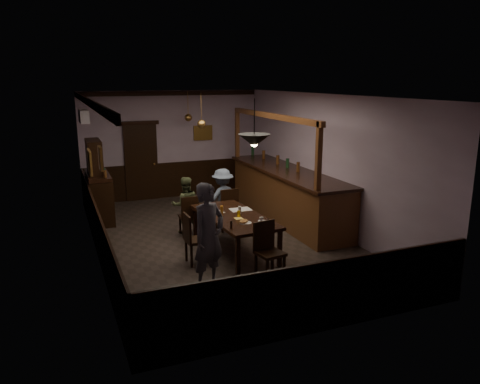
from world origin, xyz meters
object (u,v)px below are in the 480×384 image
person_standing (209,236)px  coffee_cup (261,219)px  soda_can (239,214)px  chair_far_right (228,207)px  person_seated_left (185,205)px  pendant_iron (254,140)px  dining_table (234,218)px  chair_near (267,247)px  chair_side (193,237)px  person_seated_right (223,198)px  pendant_brass_far (188,118)px  pendant_brass_mid (201,124)px  sideboard (98,189)px  chair_far_left (189,214)px  bar_counter (287,193)px

person_standing → coffee_cup: bearing=2.4°
person_standing → soda_can: 1.56m
soda_can → chair_far_right: bearing=77.9°
person_seated_left → coffee_cup: bearing=119.0°
soda_can → pendant_iron: size_ratio=0.15×
dining_table → chair_near: size_ratio=2.32×
chair_side → person_seated_right: size_ratio=0.70×
pendant_iron → pendant_brass_far: 4.91m
chair_side → person_standing: size_ratio=0.54×
chair_side → pendant_brass_mid: bearing=-22.5°
chair_near → pendant_brass_far: bearing=78.4°
chair_near → soda_can: chair_near is taller
chair_side → pendant_brass_far: 4.87m
person_seated_right → pendant_brass_mid: (-0.25, 0.70, 1.62)m
coffee_cup → sideboard: 4.53m
pendant_brass_far → coffee_cup: bearing=-89.5°
pendant_brass_far → soda_can: bearing=-93.2°
person_seated_left → pendant_iron: pendant_iron is taller
person_seated_right → pendant_brass_mid: size_ratio=1.67×
chair_far_left → chair_side: bearing=78.5°
pendant_brass_far → chair_far_right: bearing=-88.5°
pendant_brass_far → chair_far_left: bearing=-106.2°
pendant_iron → dining_table: bearing=94.4°
soda_can → pendant_iron: bearing=-88.4°
coffee_cup → sideboard: sideboard is taller
dining_table → person_seated_left: 1.62m
chair_far_right → pendant_iron: bearing=79.3°
dining_table → chair_far_left: 1.37m
chair_far_right → pendant_iron: pendant_iron is taller
chair_far_left → pendant_iron: size_ratio=1.11×
bar_counter → pendant_iron: pendant_iron is taller
chair_far_left → person_seated_left: person_seated_left is taller
coffee_cup → bar_counter: bar_counter is taller
person_seated_left → dining_table: bearing=116.6°
soda_can → pendant_iron: (0.02, -0.67, 1.49)m
chair_far_right → pendant_iron: size_ratio=1.19×
chair_near → pendant_brass_mid: 4.00m
soda_can → dining_table: bearing=108.2°
coffee_cup → person_standing: bearing=-153.6°
chair_near → person_standing: bearing=170.9°
dining_table → person_seated_left: person_seated_left is taller
soda_can → person_seated_left: bearing=110.4°
person_standing → chair_far_right: bearing=35.3°
pendant_brass_far → dining_table: bearing=-93.9°
person_seated_left → soda_can: person_seated_left is taller
sideboard → pendant_iron: 4.83m
chair_near → bar_counter: (1.88, 2.91, 0.11)m
person_standing → sideboard: bearing=77.5°
person_standing → coffee_cup: (1.27, 0.75, -0.07)m
chair_far_left → bar_counter: 2.55m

